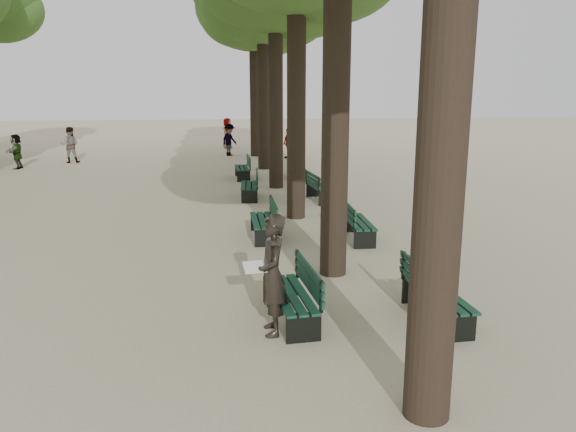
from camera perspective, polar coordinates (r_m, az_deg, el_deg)
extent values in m
plane|color=#C4B494|center=(8.29, -1.39, -12.89)|extent=(120.00, 120.00, 0.00)
cylinder|color=#33261C|center=(5.89, 15.79, 13.83)|extent=(0.52, 0.52, 7.50)
cylinder|color=#33261C|center=(10.68, 4.93, 13.61)|extent=(0.52, 0.52, 7.50)
cylinder|color=#33261C|center=(15.60, 0.86, 13.41)|extent=(0.52, 0.52, 7.50)
cylinder|color=#33261C|center=(20.56, -1.26, 13.28)|extent=(0.52, 0.52, 7.50)
cylinder|color=#33261C|center=(25.53, -2.55, 13.19)|extent=(0.52, 0.52, 7.50)
cylinder|color=#33261C|center=(30.51, -3.41, 13.12)|extent=(0.52, 0.52, 7.50)
ellipsoid|color=#2F5A1F|center=(30.79, -3.52, 20.50)|extent=(6.00, 6.00, 4.50)
cube|color=black|center=(8.96, 0.30, -9.29)|extent=(0.65, 1.83, 0.45)
cube|color=black|center=(8.87, 0.30, -7.95)|extent=(0.67, 1.83, 0.04)
cube|color=black|center=(8.84, 2.09, -6.17)|extent=(0.17, 1.80, 0.40)
cube|color=black|center=(13.76, -2.62, -1.36)|extent=(0.54, 1.81, 0.45)
cube|color=black|center=(13.71, -2.63, -0.44)|extent=(0.56, 1.81, 0.04)
cube|color=black|center=(13.67, -1.47, 0.69)|extent=(0.06, 1.80, 0.40)
cube|color=black|center=(18.73, -4.01, 2.45)|extent=(0.64, 1.83, 0.45)
cube|color=black|center=(18.69, -4.02, 3.13)|extent=(0.66, 1.83, 0.04)
cube|color=black|center=(18.65, -3.17, 3.96)|extent=(0.16, 1.80, 0.40)
cube|color=black|center=(22.91, -4.70, 4.35)|extent=(0.53, 1.80, 0.45)
cube|color=black|center=(22.88, -4.71, 4.91)|extent=(0.55, 1.80, 0.04)
cube|color=black|center=(22.86, -4.02, 5.59)|extent=(0.05, 1.80, 0.40)
cube|color=black|center=(9.29, 14.92, -8.91)|extent=(0.59, 1.82, 0.45)
cube|color=black|center=(9.21, 15.00, -7.61)|extent=(0.61, 1.82, 0.04)
cube|color=black|center=(9.01, 13.47, -6.16)|extent=(0.11, 1.80, 0.40)
cube|color=black|center=(13.70, 7.18, -1.50)|extent=(0.59, 1.82, 0.45)
cube|color=black|center=(13.65, 7.21, -0.59)|extent=(0.61, 1.82, 0.04)
cube|color=black|center=(13.53, 6.08, 0.50)|extent=(0.11, 1.80, 0.40)
cube|color=black|center=(18.34, 3.33, 2.23)|extent=(0.67, 1.84, 0.45)
cube|color=black|center=(18.30, 3.34, 2.92)|extent=(0.69, 1.84, 0.04)
cube|color=black|center=(18.18, 2.50, 3.73)|extent=(0.19, 1.80, 0.40)
cube|color=black|center=(23.09, 1.03, 4.46)|extent=(0.63, 1.83, 0.45)
cube|color=black|center=(23.06, 1.03, 5.01)|extent=(0.65, 1.83, 0.04)
cube|color=black|center=(23.00, 0.34, 5.67)|extent=(0.15, 1.80, 0.40)
imported|color=black|center=(8.31, -1.61, -6.03)|extent=(0.40, 0.75, 1.82)
cube|color=white|center=(8.25, -3.35, -5.19)|extent=(0.37, 0.29, 0.12)
imported|color=#262628|center=(29.60, 0.08, 7.42)|extent=(0.85, 0.91, 1.59)
imported|color=#262628|center=(28.47, -25.86, 5.92)|extent=(0.38, 1.47, 1.58)
imported|color=#262628|center=(34.78, -6.19, 8.36)|extent=(0.71, 0.96, 1.83)
imported|color=#262628|center=(29.75, -21.27, 6.75)|extent=(0.86, 0.38, 1.75)
imported|color=#262628|center=(30.88, -5.97, 7.70)|extent=(0.96, 1.08, 1.72)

